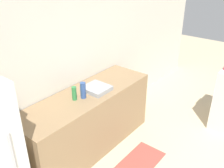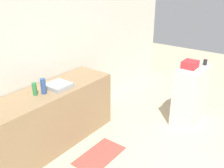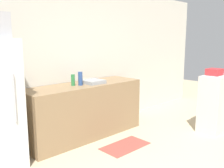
{
  "view_description": "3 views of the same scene",
  "coord_description": "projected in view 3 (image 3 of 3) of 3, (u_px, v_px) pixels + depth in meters",
  "views": [
    {
      "loc": [
        -1.83,
        0.51,
        2.53
      ],
      "look_at": [
        0.23,
        2.17,
        1.21
      ],
      "focal_mm": 40.0,
      "sensor_mm": 36.0,
      "label": 1
    },
    {
      "loc": [
        -1.77,
        -0.07,
        2.39
      ],
      "look_at": [
        0.73,
        1.83,
        1.05
      ],
      "focal_mm": 40.0,
      "sensor_mm": 36.0,
      "label": 2
    },
    {
      "loc": [
        -2.22,
        -0.66,
        1.64
      ],
      "look_at": [
        0.44,
        2.13,
        0.95
      ],
      "focal_mm": 40.0,
      "sensor_mm": 36.0,
      "label": 3
    }
  ],
  "objects": [
    {
      "name": "wall_back",
      "position": [
        58.0,
        60.0,
        4.17
      ],
      "size": [
        8.0,
        0.06,
        2.6
      ],
      "primitive_type": "cube",
      "color": "silver",
      "rests_on": "ground_plane"
    },
    {
      "name": "counter",
      "position": [
        85.0,
        110.0,
        4.24
      ],
      "size": [
        2.1,
        0.65,
        0.91
      ],
      "primitive_type": "cube",
      "color": "#937551",
      "rests_on": "ground_plane"
    },
    {
      "name": "sink_basin",
      "position": [
        93.0,
        82.0,
        4.22
      ],
      "size": [
        0.32,
        0.34,
        0.06
      ],
      "primitive_type": "cube",
      "color": "#9EA3A8",
      "rests_on": "counter"
    },
    {
      "name": "bottle_tall",
      "position": [
        80.0,
        79.0,
        4.03
      ],
      "size": [
        0.07,
        0.07,
        0.22
      ],
      "primitive_type": "cylinder",
      "color": "#2D4C8C",
      "rests_on": "counter"
    },
    {
      "name": "bottle_short",
      "position": [
        73.0,
        80.0,
        4.0
      ],
      "size": [
        0.06,
        0.06,
        0.18
      ],
      "primitive_type": "cylinder",
      "color": "#2D7F42",
      "rests_on": "counter"
    },
    {
      "name": "shelf_cabinet",
      "position": [
        216.0,
        103.0,
        4.51
      ],
      "size": [
        0.73,
        0.38,
        1.01
      ],
      "primitive_type": "cube",
      "color": "silver",
      "rests_on": "ground_plane"
    },
    {
      "name": "basket",
      "position": [
        214.0,
        72.0,
        4.41
      ],
      "size": [
        0.26,
        0.23,
        0.12
      ],
      "primitive_type": "cube",
      "color": "red",
      "rests_on": "shelf_cabinet"
    },
    {
      "name": "kitchen_rug",
      "position": [
        125.0,
        146.0,
        3.89
      ],
      "size": [
        0.77,
        0.43,
        0.01
      ],
      "primitive_type": "cube",
      "color": "#99473D",
      "rests_on": "ground_plane"
    }
  ]
}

